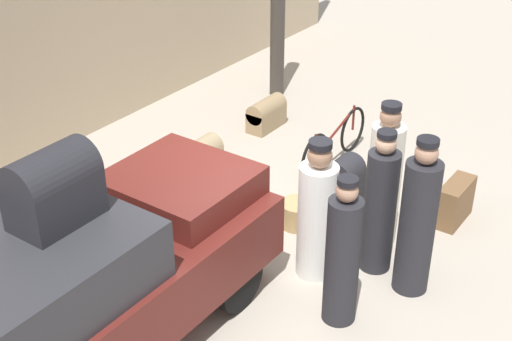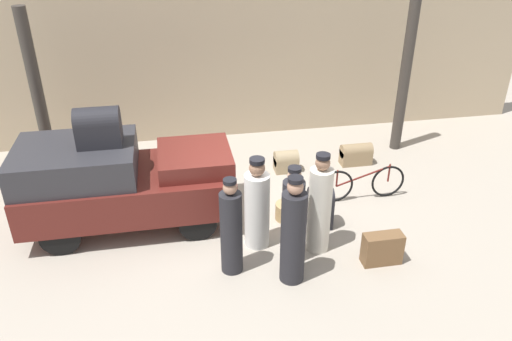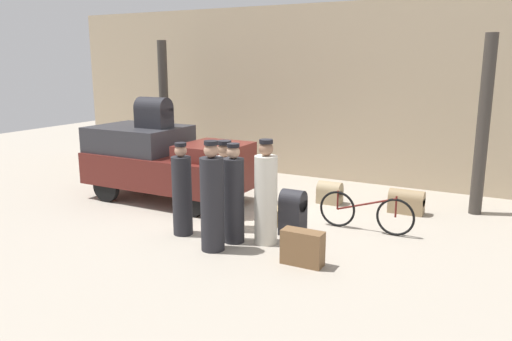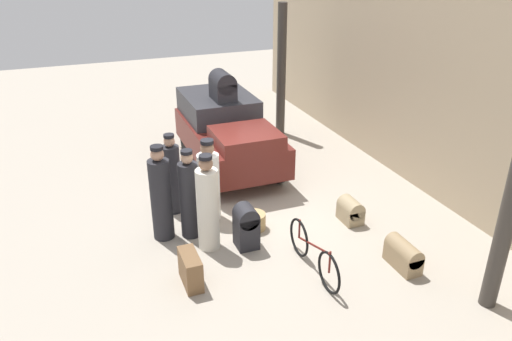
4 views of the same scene
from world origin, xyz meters
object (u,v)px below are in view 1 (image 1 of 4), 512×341
Objects in this scene: porter_carrying_trunk at (384,181)px; suitcase_black_upright at (344,186)px; trunk_on_truck_roof at (53,187)px; porter_with_bicycle at (342,257)px; bicycle at (334,142)px; porter_lifting_near_truck at (417,223)px; trunk_umber_medium at (455,202)px; conductor_in_dark_uniform at (380,208)px; wicker_basket at (298,214)px; porter_standing_middle at (317,216)px; truck at (89,273)px; trunk_large_brown at (266,114)px; suitcase_tan_flat at (203,155)px.

suitcase_black_upright is (0.23, 0.63, -0.39)m from porter_carrying_trunk.
porter_carrying_trunk is 2.43× the size of trunk_on_truck_roof.
porter_with_bicycle is 2.03× the size of suitcase_black_upright.
porter_carrying_trunk reaches higher than bicycle.
porter_lifting_near_truck reaches higher than trunk_umber_medium.
conductor_in_dark_uniform is 0.94× the size of porter_lifting_near_truck.
trunk_umber_medium reaches higher than wicker_basket.
trunk_on_truck_roof is at bearing 157.98° from porter_carrying_trunk.
conductor_in_dark_uniform reaches higher than porter_standing_middle.
truck is 3.57m from porter_carrying_trunk.
porter_with_bicycle is 2.52m from trunk_umber_medium.
suitcase_tan_flat is at bearing -178.59° from trunk_large_brown.
porter_carrying_trunk is 3.44m from trunk_large_brown.
trunk_on_truck_roof is (-3.52, 1.42, 1.12)m from porter_carrying_trunk.
truck is at bearing -163.82° from trunk_large_brown.
bicycle is 2.92m from porter_lifting_near_truck.
wicker_basket is 0.27× the size of porter_with_bicycle.
porter_lifting_near_truck reaches higher than bicycle.
porter_with_bicycle is 3.26× the size of suitcase_tan_flat.
truck reaches higher than suitcase_black_upright.
bicycle is 3.44× the size of suitcase_tan_flat.
trunk_large_brown is (5.05, 1.46, -0.65)m from truck.
suitcase_tan_flat is at bearing 103.04° from trunk_umber_medium.
porter_lifting_near_truck is at bearing -23.66° from porter_with_bicycle.
porter_carrying_trunk is at bearing -133.70° from bicycle.
trunk_on_truck_roof is (-2.52, 1.12, 1.20)m from porter_standing_middle.
conductor_in_dark_uniform is at bearing -139.05° from bicycle.
porter_lifting_near_truck reaches higher than porter_standing_middle.
wicker_basket is at bearing -8.51° from truck.
bicycle is (4.61, -0.02, -0.54)m from truck.
porter_standing_middle is at bearing 49.29° from porter_with_bicycle.
bicycle is at bearing -0.23° from truck.
trunk_large_brown is at bearing 42.91° from porter_standing_middle.
porter_with_bicycle is 3.60m from suitcase_tan_flat.
bicycle is 5.11m from trunk_on_truck_roof.
wicker_basket is at bearing 78.71° from porter_lifting_near_truck.
wicker_basket is 0.25× the size of porter_carrying_trunk.
wicker_basket is 0.68m from suitcase_black_upright.
trunk_large_brown reaches higher than wicker_basket.
truck is 2.46m from porter_with_bicycle.
porter_with_bicycle is (1.74, -1.73, -0.13)m from truck.
porter_lifting_near_truck is at bearing -133.18° from bicycle.
truck reaches higher than trunk_large_brown.
bicycle is 1.36m from suitcase_black_upright.
suitcase_tan_flat is at bearing 92.40° from suitcase_black_upright.
truck reaches higher than bicycle.
trunk_on_truck_roof reaches higher than porter_carrying_trunk.
truck is 4.49× the size of suitcase_black_upright.
suitcase_tan_flat is (1.13, 2.54, -0.52)m from porter_standing_middle.
porter_lifting_near_truck is at bearing -123.88° from trunk_large_brown.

